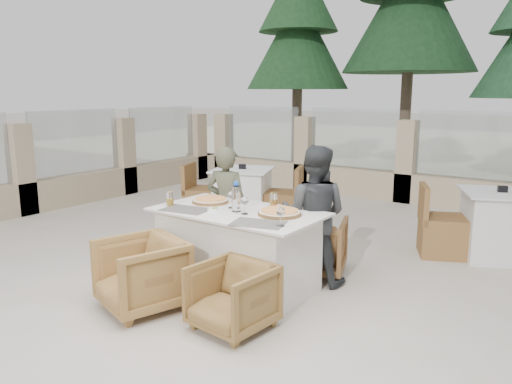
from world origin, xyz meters
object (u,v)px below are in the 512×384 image
Objects in this scene: pizza_left at (210,200)px; pizza_right at (280,212)px; beer_glass_right at (273,200)px; armchair_far_left at (249,235)px; wine_glass_corner at (281,215)px; armchair_far_right at (314,246)px; bg_table_b at (499,225)px; beer_glass_left at (170,199)px; wine_glass_centre at (232,199)px; water_bottle at (236,197)px; diner_left at (227,207)px; armchair_near_left at (142,274)px; bg_table_a at (243,195)px; wine_glass_near at (245,204)px; armchair_near_right at (232,297)px; olive_dish at (215,210)px; diner_right at (314,215)px; dining_table at (238,250)px.

pizza_left is 0.85m from pizza_right.
armchair_far_left is at bearing 144.84° from beer_glass_right.
wine_glass_corner reaches higher than pizza_left.
armchair_far_right is at bearing -163.08° from armchair_far_left.
bg_table_b is at bearing 51.27° from beer_glass_right.
beer_glass_left reaches higher than armchair_far_right.
wine_glass_centre is at bearing 159.22° from wine_glass_corner.
pizza_right is 1.39× the size of water_bottle.
pizza_right is at bearing -46.52° from beer_glass_right.
diner_left is at bearing 76.08° from beer_glass_left.
beer_glass_left is at bearing -154.64° from wine_glass_centre.
armchair_near_left is 3.15m from bg_table_a.
diner_left reaches higher than bg_table_a.
diner_left is at bearing 112.24° from armchair_near_left.
wine_glass_near reaches higher than bg_table_a.
armchair_far_left is at bearing 124.33° from wine_glass_near.
beer_glass_left is 0.23× the size of armchair_near_right.
pizza_left is at bearing -159.54° from bg_table_b.
beer_glass_left is 0.54m from olive_dish.
olive_dish is at bearing 40.91° from armchair_far_right.
armchair_near_right is at bearing -61.29° from wine_glass_near.
beer_glass_right is 0.59m from olive_dish.
dining_table is at bearing 33.20° from diner_right.
olive_dish is 0.08× the size of diner_left.
pizza_left is at bearing 136.85° from olive_dish.
water_bottle is 1.55× the size of wine_glass_centre.
diner_right is at bearing -176.96° from armchair_far_left.
wine_glass_near is at bearing 18.19° from olive_dish.
bg_table_b reaches higher than armchair_near_right.
pizza_left is at bearing 90.31° from diner_left.
pizza_right is at bearing 29.79° from wine_glass_near.
bg_table_a is (-1.01, 1.62, -0.27)m from diner_left.
armchair_far_right is at bearing 55.47° from wine_glass_centre.
bg_table_a is at bearing 161.07° from bg_table_b.
armchair_far_right is at bearing 39.09° from pizza_left.
dining_table is 0.95m from armchair_near_left.
pizza_right reaches higher than olive_dish.
dining_table is 0.59m from pizza_right.
armchair_near_left is 0.42× the size of bg_table_a.
dining_table is 0.88m from armchair_far_left.
pizza_right is at bearing 156.45° from armchair_far_left.
diner_left is (-0.50, 0.47, 0.27)m from dining_table.
beer_glass_right reaches higher than bg_table_a.
armchair_far_left is 1.04m from diner_right.
armchair_far_right is (0.39, 0.83, -0.62)m from water_bottle.
diner_left is at bearing 157.74° from pizza_right.
wine_glass_corner reaches higher than armchair_near_left.
diner_left is 0.80× the size of bg_table_a.
bg_table_a is at bearing 126.01° from dining_table.
diner_left is 1.93m from bg_table_a.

